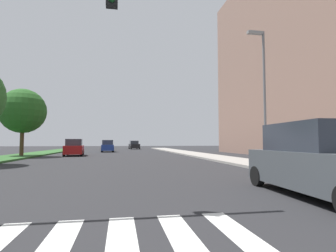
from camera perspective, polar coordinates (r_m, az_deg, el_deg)
The scene contains 10 objects.
ground_plane at distance 28.04m, azimuth -12.18°, elevation -6.38°, with size 140.00×140.00×0.00m, color #262628.
crosswalk at distance 4.35m, azimuth -22.93°, elevation -22.44°, with size 5.85×2.20×0.01m.
median_strip at distance 27.72m, azimuth -30.66°, elevation -5.84°, with size 3.44×64.00×0.15m, color #2D5B28.
tree_distant at distance 29.11m, azimuth -29.07°, elevation 2.86°, with size 4.31×4.31×6.47m.
sidewalk_right at distance 27.33m, azimuth 7.52°, elevation -6.34°, with size 3.00×64.00×0.15m, color #9E9991.
street_lamp_right at distance 15.62m, azimuth 19.95°, elevation 8.37°, with size 1.02×0.24×7.50m.
suv_crossing at distance 8.11m, azimuth 30.04°, elevation -6.61°, with size 2.17×4.69×1.97m.
sedan_midblock at distance 29.20m, azimuth -19.77°, elevation -4.54°, with size 2.19×4.41×1.75m.
sedan_distant at distance 39.33m, azimuth -13.02°, elevation -4.36°, with size 1.96×4.37×1.73m.
sedan_far_horizon at distance 54.24m, azimuth -7.39°, elevation -4.17°, with size 2.18×4.51×1.71m.
Camera 1 is at (0.86, 2.01, 1.43)m, focal length 27.98 mm.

